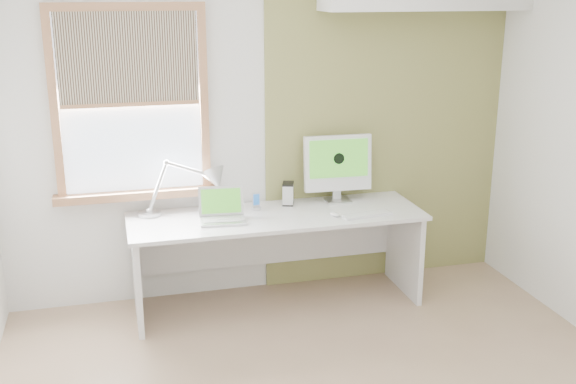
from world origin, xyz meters
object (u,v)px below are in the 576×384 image
object	(u,v)px
desk_lamp	(203,183)
desk	(275,236)
laptop	(222,212)
external_drive	(288,194)
imac	(338,164)

from	to	relation	value
desk_lamp	desk	bearing A→B (deg)	-17.72
desk_lamp	laptop	distance (m)	0.30
desk	desk_lamp	world-z (taller)	desk_lamp
laptop	external_drive	size ratio (longest dim) A/B	2.02
external_drive	desk_lamp	bearing A→B (deg)	-179.99
external_drive	imac	xyz separation A→B (m)	(0.40, -0.00, 0.21)
laptop	imac	world-z (taller)	imac
laptop	external_drive	distance (m)	0.61
laptop	external_drive	world-z (taller)	laptop
imac	laptop	bearing A→B (deg)	-166.36
desk	external_drive	distance (m)	0.36
external_drive	imac	world-z (taller)	imac
external_drive	laptop	bearing A→B (deg)	-157.04
imac	desk_lamp	bearing A→B (deg)	179.78
desk	imac	distance (m)	0.75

